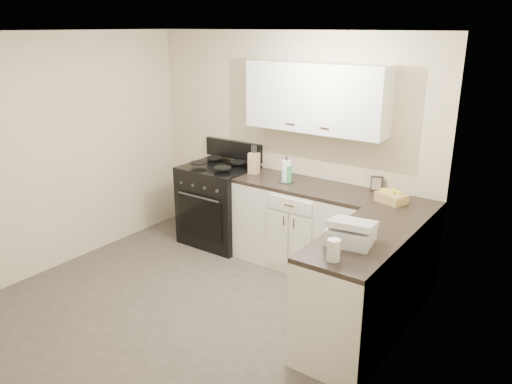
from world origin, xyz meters
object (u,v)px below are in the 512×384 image
Objects in this scene: paper_towel at (286,171)px; countertop_grill at (351,235)px; wicker_basket at (391,198)px; stove at (219,206)px; knife_block at (254,163)px.

paper_towel reaches higher than countertop_grill.
paper_towel reaches higher than wicker_basket.
stove is 0.77m from knife_block.
stove is 4.15× the size of paper_towel.
wicker_basket is 1.08m from countertop_grill.
wicker_basket is at bearing 0.40° from stove.
stove is at bearing -179.65° from knife_block.
countertop_grill is at bearing -40.03° from paper_towel.
knife_block is at bearing 138.09° from countertop_grill.
knife_block is 0.87× the size of wicker_basket.
knife_block is 0.70× the size of countertop_grill.
stove is 2.50m from countertop_grill.
countertop_grill is (0.08, -1.08, 0.02)m from wicker_basket.
stove is 2.18m from wicker_basket.
knife_block is at bearing 171.25° from paper_towel.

